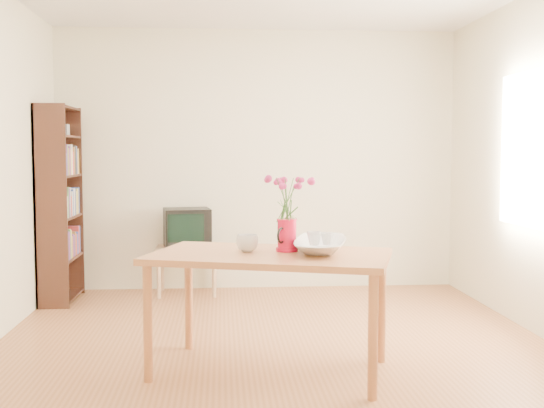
{
  "coord_description": "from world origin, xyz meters",
  "views": [
    {
      "loc": [
        -0.37,
        -4.62,
        1.37
      ],
      "look_at": [
        0.0,
        0.3,
        1.0
      ],
      "focal_mm": 45.0,
      "sensor_mm": 36.0,
      "label": 1
    }
  ],
  "objects": [
    {
      "name": "room",
      "position": [
        0.03,
        0.0,
        1.3
      ],
      "size": [
        4.5,
        4.5,
        4.5
      ],
      "color": "brown",
      "rests_on": "ground"
    },
    {
      "name": "table",
      "position": [
        -0.07,
        -0.44,
        0.67
      ],
      "size": [
        1.63,
        1.22,
        0.75
      ],
      "rotation": [
        0.0,
        0.0,
        -0.3
      ],
      "color": "#A46038",
      "rests_on": "ground"
    },
    {
      "name": "tv_stand",
      "position": [
        -0.7,
        1.97,
        0.39
      ],
      "size": [
        0.6,
        0.45,
        0.46
      ],
      "color": "tan",
      "rests_on": "ground"
    },
    {
      "name": "bookshelf",
      "position": [
        -1.85,
        1.75,
        0.84
      ],
      "size": [
        0.28,
        0.7,
        1.8
      ],
      "color": "black",
      "rests_on": "ground"
    },
    {
      "name": "pitcher",
      "position": [
        0.04,
        -0.37,
        0.85
      ],
      "size": [
        0.14,
        0.2,
        0.21
      ],
      "rotation": [
        0.0,
        0.0,
        -0.58
      ],
      "color": "red",
      "rests_on": "table"
    },
    {
      "name": "flowers",
      "position": [
        0.04,
        -0.37,
        1.12
      ],
      "size": [
        0.24,
        0.24,
        0.34
      ],
      "primitive_type": null,
      "color": "#D4327C",
      "rests_on": "pitcher"
    },
    {
      "name": "mug",
      "position": [
        -0.21,
        -0.37,
        0.8
      ],
      "size": [
        0.19,
        0.19,
        0.11
      ],
      "primitive_type": "imported",
      "rotation": [
        0.0,
        0.0,
        3.62
      ],
      "color": "white",
      "rests_on": "table"
    },
    {
      "name": "bowl",
      "position": [
        0.26,
        -0.38,
        0.98
      ],
      "size": [
        0.57,
        0.57,
        0.45
      ],
      "primitive_type": "imported",
      "rotation": [
        0.0,
        0.0,
        -0.21
      ],
      "color": "white",
      "rests_on": "table"
    },
    {
      "name": "teacup_a",
      "position": [
        0.22,
        -0.38,
        0.94
      ],
      "size": [
        0.11,
        0.11,
        0.07
      ],
      "primitive_type": "imported",
      "rotation": [
        0.0,
        0.0,
        0.58
      ],
      "color": "white",
      "rests_on": "bowl"
    },
    {
      "name": "teacup_b",
      "position": [
        0.3,
        -0.36,
        0.93
      ],
      "size": [
        0.08,
        0.08,
        0.06
      ],
      "primitive_type": "imported",
      "rotation": [
        0.0,
        0.0,
        1.45
      ],
      "color": "white",
      "rests_on": "bowl"
    },
    {
      "name": "television",
      "position": [
        -0.7,
        1.98,
        0.65
      ],
      "size": [
        0.49,
        0.46,
        0.38
      ],
      "rotation": [
        0.0,
        0.0,
        0.15
      ],
      "color": "black",
      "rests_on": "tv_stand"
    }
  ]
}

